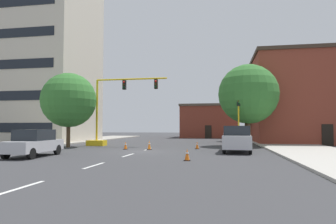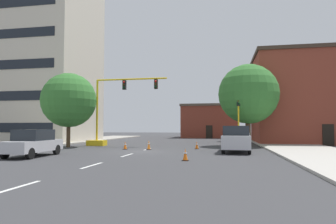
{
  "view_description": "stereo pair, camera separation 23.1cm",
  "coord_description": "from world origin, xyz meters",
  "px_view_note": "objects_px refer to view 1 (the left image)",
  "views": [
    {
      "loc": [
        6.17,
        -22.43,
        1.9
      ],
      "look_at": [
        0.92,
        7.24,
        3.43
      ],
      "focal_mm": 31.85,
      "sensor_mm": 36.0,
      "label": 1
    },
    {
      "loc": [
        6.39,
        -22.39,
        1.9
      ],
      "look_at": [
        0.92,
        7.24,
        3.43
      ],
      "focal_mm": 31.85,
      "sensor_mm": 36.0,
      "label": 2
    }
  ],
  "objects_px": {
    "traffic_signal_gantry": "(106,124)",
    "traffic_cone_roadside_c": "(197,145)",
    "traffic_cone_roadside_a": "(187,155)",
    "traffic_cone_roadside_d": "(126,146)",
    "pickup_truck_silver": "(237,139)",
    "tree_right_far": "(246,106)",
    "traffic_cone_roadside_b": "(149,145)",
    "tree_right_mid": "(248,94)",
    "tree_left_near": "(69,100)",
    "sedan_silver_near_left": "(34,143)",
    "traffic_light_pole_right": "(239,110)"
  },
  "relations": [
    {
      "from": "traffic_signal_gantry",
      "to": "traffic_light_pole_right",
      "type": "xyz_separation_m",
      "value": [
        13.16,
        -0.5,
        1.34
      ]
    },
    {
      "from": "traffic_cone_roadside_d",
      "to": "tree_left_near",
      "type": "bearing_deg",
      "value": 165.76
    },
    {
      "from": "pickup_truck_silver",
      "to": "traffic_cone_roadside_c",
      "type": "distance_m",
      "value": 4.23
    },
    {
      "from": "tree_right_far",
      "to": "traffic_cone_roadside_c",
      "type": "distance_m",
      "value": 16.56
    },
    {
      "from": "traffic_cone_roadside_d",
      "to": "traffic_cone_roadside_b",
      "type": "bearing_deg",
      "value": 2.68
    },
    {
      "from": "tree_left_near",
      "to": "traffic_cone_roadside_c",
      "type": "xyz_separation_m",
      "value": [
        12.1,
        0.01,
        -4.11
      ]
    },
    {
      "from": "pickup_truck_silver",
      "to": "traffic_cone_roadside_a",
      "type": "height_order",
      "value": "pickup_truck_silver"
    },
    {
      "from": "traffic_signal_gantry",
      "to": "sedan_silver_near_left",
      "type": "distance_m",
      "value": 11.46
    },
    {
      "from": "sedan_silver_near_left",
      "to": "tree_left_near",
      "type": "bearing_deg",
      "value": 104.85
    },
    {
      "from": "traffic_cone_roadside_b",
      "to": "traffic_light_pole_right",
      "type": "bearing_deg",
      "value": 26.43
    },
    {
      "from": "tree_right_mid",
      "to": "tree_right_far",
      "type": "xyz_separation_m",
      "value": [
        0.58,
        10.4,
        -0.48
      ]
    },
    {
      "from": "sedan_silver_near_left",
      "to": "traffic_cone_roadside_a",
      "type": "xyz_separation_m",
      "value": [
        9.97,
        -0.59,
        -0.55
      ]
    },
    {
      "from": "tree_right_mid",
      "to": "traffic_cone_roadside_a",
      "type": "relative_size",
      "value": 11.79
    },
    {
      "from": "sedan_silver_near_left",
      "to": "tree_right_far",
      "type": "bearing_deg",
      "value": 57.24
    },
    {
      "from": "pickup_truck_silver",
      "to": "sedan_silver_near_left",
      "type": "distance_m",
      "value": 14.34
    },
    {
      "from": "pickup_truck_silver",
      "to": "tree_right_far",
      "type": "bearing_deg",
      "value": 83.12
    },
    {
      "from": "traffic_cone_roadside_c",
      "to": "traffic_cone_roadside_d",
      "type": "height_order",
      "value": "traffic_cone_roadside_d"
    },
    {
      "from": "tree_right_mid",
      "to": "traffic_cone_roadside_c",
      "type": "relative_size",
      "value": 12.42
    },
    {
      "from": "traffic_cone_roadside_a",
      "to": "traffic_cone_roadside_d",
      "type": "relative_size",
      "value": 1.03
    },
    {
      "from": "traffic_signal_gantry",
      "to": "traffic_cone_roadside_a",
      "type": "distance_m",
      "value": 15.48
    },
    {
      "from": "tree_right_far",
      "to": "traffic_cone_roadside_d",
      "type": "relative_size",
      "value": 10.53
    },
    {
      "from": "tree_right_far",
      "to": "tree_left_near",
      "type": "bearing_deg",
      "value": -139.26
    },
    {
      "from": "traffic_light_pole_right",
      "to": "traffic_cone_roadside_b",
      "type": "height_order",
      "value": "traffic_light_pole_right"
    },
    {
      "from": "traffic_light_pole_right",
      "to": "traffic_cone_roadside_b",
      "type": "distance_m",
      "value": 9.04
    },
    {
      "from": "traffic_cone_roadside_c",
      "to": "traffic_light_pole_right",
      "type": "bearing_deg",
      "value": 32.1
    },
    {
      "from": "pickup_truck_silver",
      "to": "traffic_cone_roadside_c",
      "type": "xyz_separation_m",
      "value": [
        -3.24,
        2.65,
        -0.65
      ]
    },
    {
      "from": "traffic_signal_gantry",
      "to": "tree_right_mid",
      "type": "height_order",
      "value": "tree_right_mid"
    },
    {
      "from": "traffic_cone_roadside_c",
      "to": "traffic_cone_roadside_d",
      "type": "distance_m",
      "value": 6.16
    },
    {
      "from": "tree_right_mid",
      "to": "tree_right_far",
      "type": "bearing_deg",
      "value": 86.79
    },
    {
      "from": "tree_right_mid",
      "to": "pickup_truck_silver",
      "type": "distance_m",
      "value": 8.57
    },
    {
      "from": "traffic_signal_gantry",
      "to": "traffic_cone_roadside_c",
      "type": "relative_size",
      "value": 12.45
    },
    {
      "from": "tree_left_near",
      "to": "traffic_cone_roadside_b",
      "type": "distance_m",
      "value": 9.25
    },
    {
      "from": "tree_right_mid",
      "to": "traffic_cone_roadside_b",
      "type": "distance_m",
      "value": 11.67
    },
    {
      "from": "tree_right_far",
      "to": "tree_right_mid",
      "type": "bearing_deg",
      "value": -93.21
    },
    {
      "from": "traffic_cone_roadside_a",
      "to": "tree_right_mid",
      "type": "bearing_deg",
      "value": 71.42
    },
    {
      "from": "traffic_light_pole_right",
      "to": "pickup_truck_silver",
      "type": "relative_size",
      "value": 0.87
    },
    {
      "from": "sedan_silver_near_left",
      "to": "traffic_cone_roadside_b",
      "type": "relative_size",
      "value": 5.84
    },
    {
      "from": "traffic_cone_roadside_b",
      "to": "traffic_cone_roadside_d",
      "type": "bearing_deg",
      "value": -177.32
    },
    {
      "from": "traffic_signal_gantry",
      "to": "traffic_cone_roadside_c",
      "type": "height_order",
      "value": "traffic_signal_gantry"
    },
    {
      "from": "traffic_cone_roadside_a",
      "to": "traffic_cone_roadside_d",
      "type": "xyz_separation_m",
      "value": [
        -6.11,
        7.6,
        -0.01
      ]
    },
    {
      "from": "traffic_cone_roadside_a",
      "to": "tree_right_far",
      "type": "bearing_deg",
      "value": 77.82
    },
    {
      "from": "traffic_signal_gantry",
      "to": "tree_right_far",
      "type": "height_order",
      "value": "tree_right_far"
    },
    {
      "from": "tree_right_mid",
      "to": "tree_right_far",
      "type": "relative_size",
      "value": 1.16
    },
    {
      "from": "tree_left_near",
      "to": "traffic_cone_roadside_d",
      "type": "bearing_deg",
      "value": -14.24
    },
    {
      "from": "sedan_silver_near_left",
      "to": "traffic_cone_roadside_c",
      "type": "distance_m",
      "value": 13.05
    },
    {
      "from": "tree_right_mid",
      "to": "pickup_truck_silver",
      "type": "bearing_deg",
      "value": -102.02
    },
    {
      "from": "traffic_cone_roadside_c",
      "to": "traffic_signal_gantry",
      "type": "bearing_deg",
      "value": 163.49
    },
    {
      "from": "traffic_cone_roadside_c",
      "to": "tree_right_far",
      "type": "bearing_deg",
      "value": 70.35
    },
    {
      "from": "traffic_cone_roadside_b",
      "to": "traffic_cone_roadside_c",
      "type": "bearing_deg",
      "value": 20.54
    },
    {
      "from": "traffic_signal_gantry",
      "to": "tree_left_near",
      "type": "xyz_separation_m",
      "value": [
        -2.61,
        -2.82,
        2.25
      ]
    }
  ]
}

